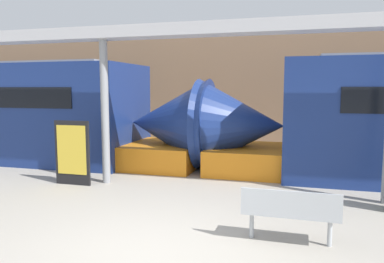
{
  "coord_description": "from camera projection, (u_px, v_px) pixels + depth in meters",
  "views": [
    {
      "loc": [
        1.99,
        -4.78,
        2.35
      ],
      "look_at": [
        -0.23,
        3.2,
        1.4
      ],
      "focal_mm": 35.0,
      "sensor_mm": 36.0,
      "label": 1
    }
  ],
  "objects": [
    {
      "name": "ground_plane",
      "position": [
        148.0,
        253.0,
        5.37
      ],
      "size": [
        60.0,
        60.0,
        0.0
      ],
      "primitive_type": "plane",
      "color": "#A8A093"
    },
    {
      "name": "station_wall",
      "position": [
        246.0,
        85.0,
        15.22
      ],
      "size": [
        56.0,
        0.2,
        5.0
      ],
      "primitive_type": "cube",
      "color": "#937051",
      "rests_on": "ground_plane"
    },
    {
      "name": "bench_near",
      "position": [
        290.0,
        211.0,
        5.64
      ],
      "size": [
        1.46,
        0.46,
        0.86
      ],
      "rotation": [
        0.0,
        0.0,
        -0.02
      ],
      "color": "#ADB2B7",
      "rests_on": "ground_plane"
    },
    {
      "name": "poster_board",
      "position": [
        72.0,
        153.0,
        9.12
      ],
      "size": [
        0.92,
        0.07,
        1.58
      ],
      "color": "black",
      "rests_on": "ground_plane"
    },
    {
      "name": "support_column_near",
      "position": [
        105.0,
        113.0,
        9.22
      ],
      "size": [
        0.2,
        0.2,
        3.53
      ],
      "primitive_type": "cylinder",
      "color": "gray",
      "rests_on": "ground_plane"
    },
    {
      "name": "canopy_beam",
      "position": [
        103.0,
        34.0,
        9.0
      ],
      "size": [
        28.0,
        0.6,
        0.28
      ],
      "primitive_type": "cube",
      "color": "#B7B7BC",
      "rests_on": "support_column_near"
    }
  ]
}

